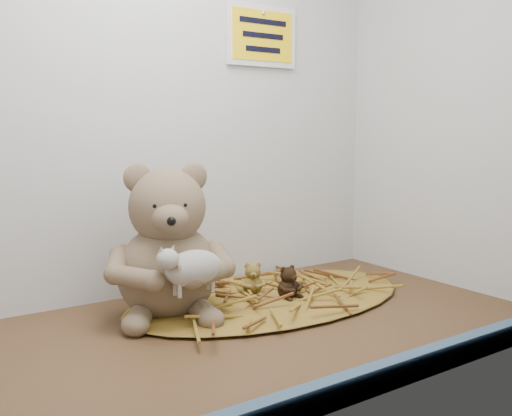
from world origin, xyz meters
TOP-DOWN VIEW (x-y plane):
  - alcove_shell at (0.00, 9.00)cm, footprint 120.40×60.20cm
  - front_rail at (0.00, -28.80)cm, footprint 119.28×2.20cm
  - straw_bed at (20.16, 12.00)cm, footprint 61.79×35.88cm
  - main_teddy at (-0.64, 15.27)cm, footprint 29.93×30.67cm
  - toy_lamb at (-0.64, 5.11)cm, footprint 13.63×8.32cm
  - mini_teddy_tan at (18.12, 15.25)cm, footprint 7.23×7.34cm
  - mini_teddy_brown at (22.21, 8.74)cm, footprint 5.83×6.10cm
  - wall_sign at (30.00, 29.40)cm, footprint 16.00×1.20cm

SIDE VIEW (x-z plane):
  - straw_bed at x=20.16cm, z-range 0.00..1.20cm
  - front_rail at x=0.00cm, z-range 0.00..3.60cm
  - mini_teddy_tan at x=18.12cm, z-range 1.20..7.66cm
  - mini_teddy_brown at x=22.21cm, z-range 1.20..7.77cm
  - toy_lamb at x=-0.64cm, z-range 6.50..15.31cm
  - main_teddy at x=-0.64cm, z-range 0.00..28.35cm
  - alcove_shell at x=0.00cm, z-range -0.20..90.20cm
  - wall_sign at x=30.00cm, z-range 49.50..60.50cm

